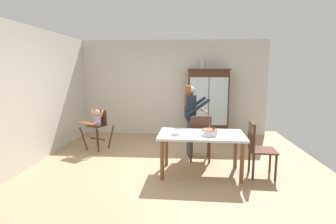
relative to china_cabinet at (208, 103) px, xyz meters
The scene contains 12 objects.
ground_plane 2.74m from the china_cabinet, 112.77° to the right, with size 6.24×6.24×0.00m, color tan.
wall_back 1.10m from the china_cabinet, 165.13° to the left, with size 5.32×0.06×2.70m, color beige.
wall_left 4.35m from the china_cabinet, 146.85° to the right, with size 0.06×5.32×2.70m, color beige.
china_cabinet is the anchor object (origin of this frame).
ceramic_vase 1.07m from the china_cabinet, behind, with size 0.13×0.13×0.27m.
high_chair_with_toddler 3.05m from the china_cabinet, 151.86° to the right, with size 0.75×0.82×0.95m.
adult_person 1.82m from the china_cabinet, 106.28° to the right, with size 0.55×0.54×1.53m.
dining_table 2.79m from the china_cabinet, 96.84° to the right, with size 1.53×0.91×0.74m.
birthday_cake 2.89m from the china_cabinet, 93.95° to the right, with size 0.28×0.28×0.19m.
serving_bowl 2.99m from the china_cabinet, 105.26° to the right, with size 0.18×0.18×0.06m, color silver.
dining_chair_far_side 2.16m from the china_cabinet, 98.40° to the right, with size 0.45×0.45×0.96m.
dining_chair_right_end 2.88m from the china_cabinet, 77.05° to the right, with size 0.46×0.46×0.96m.
Camera 1 is at (0.39, -4.96, 1.85)m, focal length 28.14 mm.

